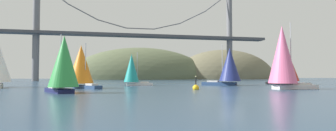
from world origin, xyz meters
TOP-DOWN VIEW (x-y plane):
  - ground_plane at (0.00, 0.00)m, footprint 360.00×360.00m
  - headland_center at (5.00, 135.00)m, footprint 87.63×44.00m
  - headland_right at (60.00, 135.00)m, footprint 69.14×44.00m
  - suspension_bridge at (-0.00, 95.00)m, footprint 125.78×6.00m
  - sailboat_navy_sail at (14.97, 32.36)m, footprint 9.69×8.91m
  - sailboat_pink_spinnaker at (16.93, 14.45)m, footprint 9.26×5.08m
  - sailboat_orange_sail at (-18.63, 25.56)m, footprint 7.56×8.29m
  - sailboat_teal_sail at (-8.09, 36.74)m, footprint 6.98×3.69m
  - sailboat_green_sail at (-19.49, 11.81)m, footprint 6.26×8.38m
  - sailboat_scarlet_sail at (34.74, 36.85)m, footprint 9.39×6.73m
  - channel_buoy at (1.30, 16.53)m, footprint 1.10×1.10m

SIDE VIEW (x-z plane):
  - ground_plane at x=0.00m, z-range 0.00..0.00m
  - headland_center at x=5.00m, z-range -19.44..19.44m
  - headland_right at x=60.00m, z-range -19.27..19.27m
  - channel_buoy at x=1.30m, z-range -0.95..1.69m
  - sailboat_teal_sail at x=-8.09m, z-range -0.11..7.98m
  - sailboat_green_sail at x=-19.49m, z-range -0.05..8.30m
  - sailboat_orange_sail at x=-18.63m, z-range 0.13..8.66m
  - sailboat_scarlet_sail at x=34.74m, z-range -0.49..9.51m
  - sailboat_navy_sail at x=14.97m, z-range -0.32..9.87m
  - sailboat_pink_spinnaker at x=16.93m, z-range -0.14..11.91m
  - suspension_bridge at x=0.00m, z-range -0.54..43.53m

